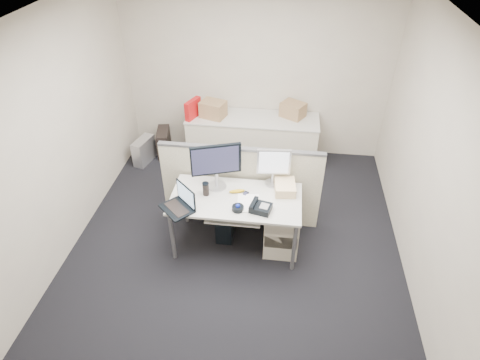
# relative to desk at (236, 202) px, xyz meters

# --- Properties ---
(floor) EXTENTS (4.00, 4.50, 0.01)m
(floor) POSITION_rel_desk_xyz_m (0.00, 0.00, -0.67)
(floor) COLOR black
(floor) RESTS_ON ground
(ceiling) EXTENTS (4.00, 4.50, 0.01)m
(ceiling) POSITION_rel_desk_xyz_m (0.00, 0.00, 2.04)
(ceiling) COLOR white
(ceiling) RESTS_ON ground
(wall_back) EXTENTS (4.00, 0.02, 2.70)m
(wall_back) POSITION_rel_desk_xyz_m (0.00, 2.25, 0.69)
(wall_back) COLOR beige
(wall_back) RESTS_ON ground
(wall_front) EXTENTS (4.00, 0.02, 2.70)m
(wall_front) POSITION_rel_desk_xyz_m (0.00, -2.25, 0.69)
(wall_front) COLOR beige
(wall_front) RESTS_ON ground
(wall_left) EXTENTS (0.02, 4.50, 2.70)m
(wall_left) POSITION_rel_desk_xyz_m (-2.00, 0.00, 0.69)
(wall_left) COLOR beige
(wall_left) RESTS_ON ground
(wall_right) EXTENTS (0.02, 4.50, 2.70)m
(wall_right) POSITION_rel_desk_xyz_m (2.00, 0.00, 0.69)
(wall_right) COLOR beige
(wall_right) RESTS_ON ground
(desk) EXTENTS (1.50, 0.75, 0.73)m
(desk) POSITION_rel_desk_xyz_m (0.00, 0.00, 0.00)
(desk) COLOR beige
(desk) RESTS_ON floor
(keyboard_tray) EXTENTS (0.62, 0.32, 0.02)m
(keyboard_tray) POSITION_rel_desk_xyz_m (0.00, -0.18, -0.04)
(keyboard_tray) COLOR beige
(keyboard_tray) RESTS_ON desk
(drawer_pedestal) EXTENTS (0.40, 0.55, 0.65)m
(drawer_pedestal) POSITION_rel_desk_xyz_m (0.55, 0.05, -0.34)
(drawer_pedestal) COLOR beige
(drawer_pedestal) RESTS_ON floor
(cubicle_partition) EXTENTS (2.00, 0.06, 1.10)m
(cubicle_partition) POSITION_rel_desk_xyz_m (0.00, 0.45, -0.11)
(cubicle_partition) COLOR beige
(cubicle_partition) RESTS_ON floor
(back_counter) EXTENTS (2.00, 0.60, 0.72)m
(back_counter) POSITION_rel_desk_xyz_m (0.00, 1.93, -0.30)
(back_counter) COLOR beige
(back_counter) RESTS_ON floor
(monitor_main) EXTENTS (0.62, 0.40, 0.58)m
(monitor_main) POSITION_rel_desk_xyz_m (-0.25, 0.18, 0.35)
(monitor_main) COLOR black
(monitor_main) RESTS_ON desk
(monitor_small) EXTENTS (0.40, 0.22, 0.48)m
(monitor_small) POSITION_rel_desk_xyz_m (0.40, 0.32, 0.30)
(monitor_small) COLOR #B7B7BC
(monitor_small) RESTS_ON desk
(laptop) EXTENTS (0.44, 0.44, 0.27)m
(laptop) POSITION_rel_desk_xyz_m (-0.62, -0.28, 0.20)
(laptop) COLOR black
(laptop) RESTS_ON desk
(trackball) EXTENTS (0.15, 0.15, 0.05)m
(trackball) POSITION_rel_desk_xyz_m (0.05, -0.20, 0.09)
(trackball) COLOR black
(trackball) RESTS_ON desk
(desk_phone) EXTENTS (0.26, 0.23, 0.07)m
(desk_phone) POSITION_rel_desk_xyz_m (0.30, -0.18, 0.10)
(desk_phone) COLOR black
(desk_phone) RESTS_ON desk
(paper_stack) EXTENTS (0.27, 0.33, 0.01)m
(paper_stack) POSITION_rel_desk_xyz_m (0.15, -0.08, 0.07)
(paper_stack) COLOR white
(paper_stack) RESTS_ON desk
(sticky_pad) EXTENTS (0.10, 0.10, 0.01)m
(sticky_pad) POSITION_rel_desk_xyz_m (0.12, 0.00, 0.07)
(sticky_pad) COLOR #FFF339
(sticky_pad) RESTS_ON desk
(travel_mug) EXTENTS (0.08, 0.08, 0.15)m
(travel_mug) POSITION_rel_desk_xyz_m (-0.35, 0.02, 0.14)
(travel_mug) COLOR black
(travel_mug) RESTS_ON desk
(banana) EXTENTS (0.19, 0.10, 0.04)m
(banana) POSITION_rel_desk_xyz_m (0.00, 0.10, 0.09)
(banana) COLOR gold
(banana) RESTS_ON desk
(cellphone) EXTENTS (0.08, 0.11, 0.01)m
(cellphone) POSITION_rel_desk_xyz_m (0.10, 0.07, 0.07)
(cellphone) COLOR black
(cellphone) RESTS_ON desk
(manila_folders) EXTENTS (0.26, 0.32, 0.11)m
(manila_folders) POSITION_rel_desk_xyz_m (0.55, 0.20, 0.12)
(manila_folders) COLOR beige
(manila_folders) RESTS_ON desk
(keyboard) EXTENTS (0.41, 0.17, 0.02)m
(keyboard) POSITION_rel_desk_xyz_m (-0.05, -0.22, -0.02)
(keyboard) COLOR black
(keyboard) RESTS_ON keyboard_tray
(pc_tower_desk) EXTENTS (0.20, 0.50, 0.47)m
(pc_tower_desk) POSITION_rel_desk_xyz_m (-0.15, 0.20, -0.43)
(pc_tower_desk) COLOR black
(pc_tower_desk) RESTS_ON floor
(pc_tower_spare_dark) EXTENTS (0.26, 0.48, 0.42)m
(pc_tower_spare_dark) POSITION_rel_desk_xyz_m (-1.45, 1.90, -0.45)
(pc_tower_spare_dark) COLOR black
(pc_tower_spare_dark) RESTS_ON floor
(pc_tower_spare_silver) EXTENTS (0.27, 0.46, 0.40)m
(pc_tower_spare_silver) POSITION_rel_desk_xyz_m (-1.70, 1.63, -0.46)
(pc_tower_spare_silver) COLOR #B7B7BC
(pc_tower_spare_silver) RESTS_ON floor
(cardboard_box_left) EXTENTS (0.42, 0.36, 0.27)m
(cardboard_box_left) POSITION_rel_desk_xyz_m (-0.60, 1.89, 0.19)
(cardboard_box_left) COLOR #97744E
(cardboard_box_left) RESTS_ON back_counter
(cardboard_box_right) EXTENTS (0.43, 0.40, 0.24)m
(cardboard_box_right) POSITION_rel_desk_xyz_m (0.60, 2.05, 0.18)
(cardboard_box_right) COLOR #97744E
(cardboard_box_right) RESTS_ON back_counter
(red_binder) EXTENTS (0.20, 0.33, 0.31)m
(red_binder) POSITION_rel_desk_xyz_m (-0.90, 1.83, 0.21)
(red_binder) COLOR red
(red_binder) RESTS_ON back_counter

